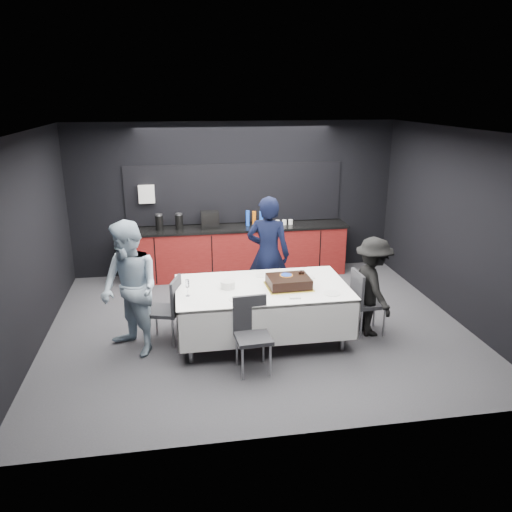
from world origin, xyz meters
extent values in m
plane|color=#3C3C41|center=(0.00, 0.00, 0.00)|extent=(6.00, 6.00, 0.00)
cube|color=white|center=(0.00, 0.00, 2.80)|extent=(6.00, 5.00, 0.04)
cube|color=black|center=(0.00, 2.50, 1.40)|extent=(6.00, 0.04, 2.80)
cube|color=black|center=(0.00, -2.50, 1.40)|extent=(6.00, 0.04, 2.80)
cube|color=black|center=(-3.00, 0.00, 1.40)|extent=(0.04, 5.00, 2.80)
cube|color=black|center=(3.00, 0.00, 1.40)|extent=(0.04, 5.00, 2.80)
cube|color=#5E0F0E|center=(0.00, 2.20, 0.45)|extent=(4.00, 0.60, 0.90)
cube|color=black|center=(0.00, 2.20, 0.92)|extent=(4.10, 0.64, 0.04)
cube|color=black|center=(0.00, 2.48, 1.50)|extent=(4.00, 0.03, 1.10)
cube|color=white|center=(-1.60, 2.43, 1.55)|extent=(0.28, 0.12, 0.32)
cylinder|color=black|center=(-1.40, 2.20, 1.07)|extent=(0.14, 0.14, 0.26)
cylinder|color=black|center=(-1.05, 2.20, 1.07)|extent=(0.14, 0.14, 0.26)
cube|color=black|center=(-0.50, 2.20, 1.09)|extent=(0.32, 0.24, 0.30)
cylinder|color=blue|center=(0.20, 2.25, 1.08)|extent=(0.07, 0.07, 0.28)
cylinder|color=orange|center=(0.32, 2.25, 1.07)|extent=(0.07, 0.07, 0.26)
cylinder|color=blue|center=(0.44, 2.18, 1.08)|extent=(0.07, 0.07, 0.28)
cylinder|color=white|center=(0.75, 2.20, 0.98)|extent=(0.08, 0.08, 0.09)
cylinder|color=white|center=(0.88, 2.20, 0.98)|extent=(0.08, 0.08, 0.09)
cylinder|color=white|center=(1.00, 2.20, 0.98)|extent=(0.08, 0.08, 0.09)
cylinder|color=#99999E|center=(-1.40, 2.20, 1.21)|extent=(0.12, 0.12, 0.03)
cylinder|color=#99999E|center=(-1.05, 2.20, 1.21)|extent=(0.12, 0.12, 0.03)
cylinder|color=#99999E|center=(-1.00, -0.90, 0.38)|extent=(0.06, 0.06, 0.75)
cylinder|color=#99999E|center=(-1.00, 0.10, 0.38)|extent=(0.06, 0.06, 0.75)
cylinder|color=#99999E|center=(1.00, -0.90, 0.38)|extent=(0.06, 0.06, 0.75)
cylinder|color=#99999E|center=(1.00, 0.10, 0.38)|extent=(0.06, 0.06, 0.75)
cube|color=white|center=(0.00, -0.40, 0.76)|extent=(2.32, 1.32, 0.04)
cube|color=white|center=(0.00, -1.05, 0.49)|extent=(2.32, 0.02, 0.55)
cube|color=white|center=(0.00, 0.25, 0.49)|extent=(2.32, 0.02, 0.55)
cube|color=white|center=(-1.15, -0.40, 0.49)|extent=(0.02, 1.32, 0.55)
cube|color=white|center=(1.15, -0.40, 0.49)|extent=(0.02, 1.32, 0.55)
cube|color=yellow|center=(0.35, -0.48, 0.79)|extent=(0.61, 0.50, 0.01)
cube|color=black|center=(0.35, -0.48, 0.85)|extent=(0.56, 0.46, 0.12)
cube|color=black|center=(0.35, -0.48, 0.92)|extent=(0.56, 0.46, 0.01)
cylinder|color=orange|center=(0.33, -0.42, 0.93)|extent=(0.18, 0.18, 0.00)
cylinder|color=#183BB4|center=(0.33, -0.42, 0.93)|extent=(0.15, 0.15, 0.01)
sphere|color=black|center=(0.53, -0.36, 0.94)|extent=(0.04, 0.04, 0.04)
sphere|color=black|center=(0.55, -0.40, 0.94)|extent=(0.04, 0.04, 0.04)
sphere|color=black|center=(0.51, -0.40, 0.94)|extent=(0.04, 0.04, 0.04)
cylinder|color=white|center=(-0.46, -0.39, 0.83)|extent=(0.20, 0.20, 0.10)
cylinder|color=white|center=(-0.40, -0.79, 0.78)|extent=(0.20, 0.20, 0.01)
cylinder|color=white|center=(0.70, -0.17, 0.78)|extent=(0.20, 0.20, 0.01)
cylinder|color=white|center=(0.86, -0.80, 0.78)|extent=(0.22, 0.22, 0.01)
cylinder|color=white|center=(0.07, 0.00, 0.78)|extent=(0.19, 0.19, 0.01)
cube|color=white|center=(0.35, -0.87, 0.79)|extent=(0.16, 0.11, 0.02)
cylinder|color=white|center=(-1.00, -0.57, 0.78)|extent=(0.06, 0.06, 0.00)
cylinder|color=white|center=(-1.00, -0.57, 0.84)|extent=(0.01, 0.01, 0.12)
cylinder|color=white|center=(-1.00, -0.57, 0.95)|extent=(0.05, 0.05, 0.10)
cube|color=#2A2A2F|center=(-1.34, -0.26, 0.45)|extent=(0.52, 0.52, 0.05)
cube|color=#2A2A2F|center=(-1.15, -0.31, 0.70)|extent=(0.16, 0.41, 0.45)
cylinder|color=#99999E|center=(-1.45, -0.05, 0.22)|extent=(0.03, 0.03, 0.44)
cylinder|color=#99999E|center=(-1.55, -0.37, 0.22)|extent=(0.03, 0.03, 0.44)
cylinder|color=#99999E|center=(-1.12, -0.14, 0.22)|extent=(0.03, 0.03, 0.44)
cylinder|color=#99999E|center=(-1.22, -0.47, 0.22)|extent=(0.03, 0.03, 0.44)
cube|color=#2A2A2F|center=(1.52, -0.46, 0.45)|extent=(0.43, 0.43, 0.05)
cube|color=#2A2A2F|center=(1.33, -0.46, 0.70)|extent=(0.05, 0.42, 0.45)
cylinder|color=#99999E|center=(1.70, -0.62, 0.22)|extent=(0.03, 0.03, 0.44)
cylinder|color=#99999E|center=(1.69, -0.28, 0.22)|extent=(0.03, 0.03, 0.44)
cylinder|color=#99999E|center=(1.36, -0.63, 0.22)|extent=(0.03, 0.03, 0.44)
cylinder|color=#99999E|center=(1.35, -0.29, 0.22)|extent=(0.03, 0.03, 0.44)
cube|color=#2A2A2F|center=(-0.25, -1.23, 0.45)|extent=(0.45, 0.45, 0.05)
cube|color=#2A2A2F|center=(-0.27, -1.04, 0.70)|extent=(0.42, 0.07, 0.45)
cylinder|color=#99999E|center=(-0.41, -1.41, 0.22)|extent=(0.03, 0.03, 0.44)
cylinder|color=#99999E|center=(-0.07, -1.39, 0.22)|extent=(0.03, 0.03, 0.44)
cylinder|color=#99999E|center=(-0.44, -1.07, 0.22)|extent=(0.03, 0.03, 0.44)
cylinder|color=#99999E|center=(-0.10, -1.05, 0.22)|extent=(0.03, 0.03, 0.44)
imported|color=black|center=(0.27, 0.56, 0.91)|extent=(0.77, 0.64, 1.82)
imported|color=#9DB2C5|center=(-1.73, -0.49, 0.89)|extent=(1.06, 1.09, 1.77)
imported|color=black|center=(1.54, -0.49, 0.71)|extent=(0.59, 0.95, 1.41)
camera|label=1|loc=(-1.10, -6.59, 3.27)|focal=35.00mm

